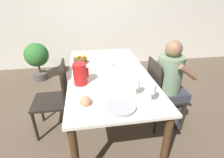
% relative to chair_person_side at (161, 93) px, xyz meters
% --- Properties ---
extents(ground_plane, '(20.00, 20.00, 0.00)m').
position_rel_chair_person_side_xyz_m(ground_plane, '(-0.66, 0.13, -0.49)').
color(ground_plane, brown).
extents(wall_back, '(10.00, 0.06, 2.60)m').
position_rel_chair_person_side_xyz_m(wall_back, '(-0.66, 2.33, 0.81)').
color(wall_back, beige).
rests_on(wall_back, ground_plane).
extents(dining_table, '(0.95, 1.81, 0.77)m').
position_rel_chair_person_side_xyz_m(dining_table, '(-0.66, 0.13, 0.18)').
color(dining_table, silver).
rests_on(dining_table, ground_plane).
extents(chair_person_side, '(0.42, 0.42, 0.93)m').
position_rel_chair_person_side_xyz_m(chair_person_side, '(0.00, 0.00, 0.00)').
color(chair_person_side, black).
rests_on(chair_person_side, ground_plane).
extents(chair_opposite, '(0.42, 0.42, 0.93)m').
position_rel_chair_person_side_xyz_m(chair_opposite, '(-1.32, 0.12, 0.00)').
color(chair_opposite, black).
rests_on(chair_opposite, ground_plane).
extents(person_seated, '(0.39, 0.41, 1.18)m').
position_rel_chair_person_side_xyz_m(person_seated, '(0.09, -0.04, 0.21)').
color(person_seated, '#33333D').
rests_on(person_seated, ground_plane).
extents(red_pitcher, '(0.17, 0.14, 0.23)m').
position_rel_chair_person_side_xyz_m(red_pitcher, '(-0.99, -0.11, 0.40)').
color(red_pitcher, red).
rests_on(red_pitcher, dining_table).
extents(wine_glass_water, '(0.08, 0.08, 0.18)m').
position_rel_chair_person_side_xyz_m(wine_glass_water, '(-0.48, -0.44, 0.41)').
color(wine_glass_water, white).
rests_on(wine_glass_water, dining_table).
extents(wine_glass_juice, '(0.08, 0.08, 0.19)m').
position_rel_chair_person_side_xyz_m(wine_glass_juice, '(-0.38, -0.56, 0.42)').
color(wine_glass_juice, white).
rests_on(wine_glass_juice, dining_table).
extents(teacup_near_person, '(0.13, 0.13, 0.06)m').
position_rel_chair_person_side_xyz_m(teacup_near_person, '(-0.44, -0.24, 0.31)').
color(teacup_near_person, white).
rests_on(teacup_near_person, dining_table).
extents(teacup_across, '(0.13, 0.13, 0.06)m').
position_rel_chair_person_side_xyz_m(teacup_across, '(-0.61, 0.32, 0.31)').
color(teacup_across, white).
rests_on(teacup_across, dining_table).
extents(serving_tray, '(0.27, 0.27, 0.03)m').
position_rel_chair_person_side_xyz_m(serving_tray, '(-0.66, -0.60, 0.29)').
color(serving_tray, '#9E9EA3').
rests_on(serving_tray, dining_table).
extents(bread_plate, '(0.18, 0.18, 0.10)m').
position_rel_chair_person_side_xyz_m(bread_plate, '(-0.96, -0.52, 0.31)').
color(bread_plate, white).
rests_on(bread_plate, dining_table).
extents(fruit_bowl, '(0.18, 0.18, 0.12)m').
position_rel_chair_person_side_xyz_m(fruit_bowl, '(-1.00, 0.49, 0.32)').
color(fruit_bowl, brown).
rests_on(fruit_bowl, dining_table).
extents(potted_plant, '(0.47, 0.47, 0.76)m').
position_rel_chair_person_side_xyz_m(potted_plant, '(-1.87, 1.68, -0.01)').
color(potted_plant, '#4C4742').
rests_on(potted_plant, ground_plane).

